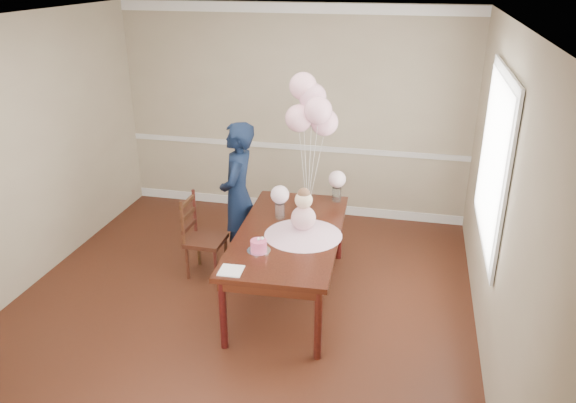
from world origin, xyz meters
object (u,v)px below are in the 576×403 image
(birthday_cake, at_px, (259,245))
(dining_chair_seat, at_px, (206,240))
(woman, at_px, (238,196))
(dining_table_top, at_px, (289,234))

(birthday_cake, bearing_deg, dining_chair_seat, 138.29)
(birthday_cake, xyz_separation_m, woman, (-0.51, 1.01, 0.02))
(woman, bearing_deg, dining_table_top, 47.33)
(dining_table_top, height_order, birthday_cake, birthday_cake)
(dining_table_top, height_order, woman, woman)
(dining_table_top, distance_m, woman, 0.90)
(birthday_cake, xyz_separation_m, dining_chair_seat, (-0.79, 0.71, -0.39))
(dining_table_top, relative_size, dining_chair_seat, 5.04)
(woman, bearing_deg, birthday_cake, 23.37)
(birthday_cake, height_order, dining_chair_seat, birthday_cake)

